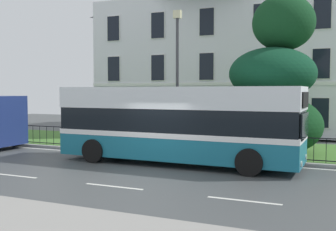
# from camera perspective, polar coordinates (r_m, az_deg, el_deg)

# --- Properties ---
(ground_plane) EXTENTS (60.00, 56.00, 0.18)m
(ground_plane) POSITION_cam_1_polar(r_m,az_deg,el_deg) (15.28, -1.64, -7.56)
(ground_plane) COLOR #424647
(georgian_townhouse) EXTENTS (17.37, 10.31, 10.54)m
(georgian_townhouse) POSITION_cam_1_polar(r_m,az_deg,el_deg) (30.91, 8.41, 8.09)
(georgian_townhouse) COLOR white
(georgian_townhouse) RESTS_ON ground_plane
(iron_verge_railing) EXTENTS (17.69, 0.04, 0.97)m
(iron_verge_railing) POSITION_cam_1_polar(r_m,az_deg,el_deg) (18.72, -2.22, -3.55)
(iron_verge_railing) COLOR black
(iron_verge_railing) RESTS_ON ground_plane
(evergreen_tree) EXTENTS (4.15, 3.93, 7.17)m
(evergreen_tree) POSITION_cam_1_polar(r_m,az_deg,el_deg) (18.85, 15.05, 4.09)
(evergreen_tree) COLOR #423328
(evergreen_tree) RESTS_ON ground_plane
(single_decker_bus) EXTENTS (9.75, 2.73, 3.07)m
(single_decker_bus) POSITION_cam_1_polar(r_m,az_deg,el_deg) (16.15, 1.30, -1.12)
(single_decker_bus) COLOR #176680
(single_decker_bus) RESTS_ON ground_plane
(street_lamp_post) EXTENTS (0.36, 0.24, 6.53)m
(street_lamp_post) POSITION_cam_1_polar(r_m,az_deg,el_deg) (19.13, 1.31, 6.35)
(street_lamp_post) COLOR #333338
(street_lamp_post) RESTS_ON ground_plane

